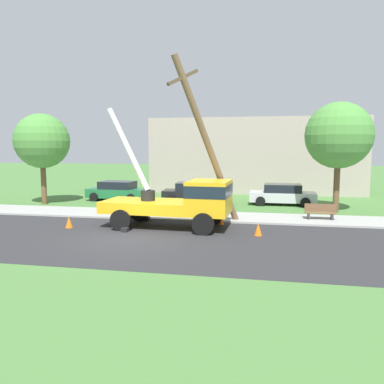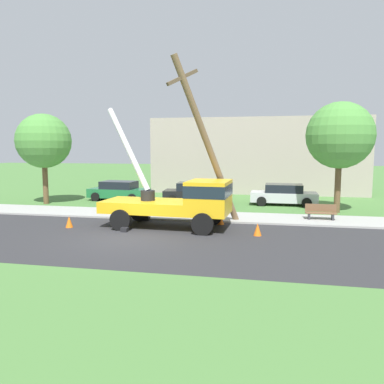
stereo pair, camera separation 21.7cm
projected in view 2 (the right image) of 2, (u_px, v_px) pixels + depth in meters
ground_plane at (187, 201)px, 28.21m from camera, size 120.00×120.00×0.00m
road_asphalt at (127, 238)px, 16.54m from camera, size 80.00×8.38×0.01m
sidewalk_strip at (163, 215)px, 22.07m from camera, size 80.00×2.99×0.10m
utility_truck at (183, 199)px, 18.50m from camera, size 6.75×3.21×5.98m
leaning_utility_pole at (207, 142)px, 18.81m from camera, size 3.22×3.41×8.24m
traffic_cone_ahead at (258, 229)px, 17.02m from camera, size 0.36×0.36×0.56m
traffic_cone_behind at (69, 222)px, 18.78m from camera, size 0.36×0.36×0.56m
traffic_cone_curbside at (221, 219)px, 19.51m from camera, size 0.36×0.36×0.56m
parked_sedan_green at (119, 191)px, 28.40m from camera, size 4.51×2.21×1.42m
parked_sedan_black at (195, 192)px, 27.31m from camera, size 4.53×2.24×1.42m
parked_sedan_silver at (284, 195)px, 26.11m from camera, size 4.42×2.06×1.42m
park_bench at (321, 213)px, 20.35m from camera, size 1.60×0.45×0.90m
roadside_tree_near at (44, 141)px, 26.22m from camera, size 3.71×3.71×6.20m
roadside_tree_far at (340, 136)px, 22.60m from camera, size 3.94×3.94×6.59m
lowrise_building_backdrop at (257, 155)px, 34.20m from camera, size 18.00×6.00×6.40m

